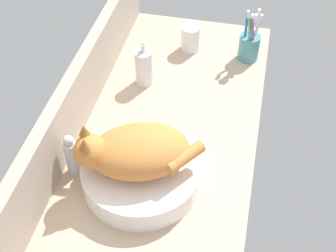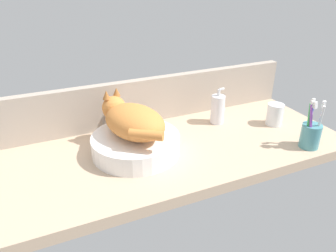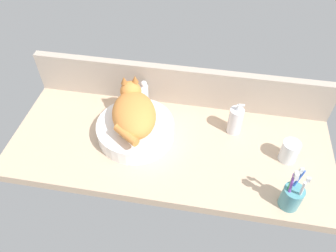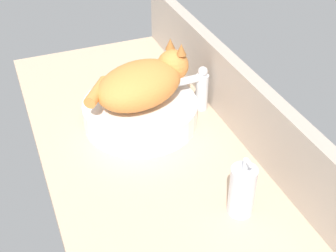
% 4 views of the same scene
% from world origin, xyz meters
% --- Properties ---
extents(ground_plane, '(1.30, 0.54, 0.04)m').
position_xyz_m(ground_plane, '(0.00, 0.00, -0.02)').
color(ground_plane, tan).
extents(backsplash_panel, '(1.30, 0.04, 0.19)m').
position_xyz_m(backsplash_panel, '(0.00, 0.25, 0.09)').
color(backsplash_panel, '#AD9E8E').
rests_on(backsplash_panel, ground_plane).
extents(sink_basin, '(0.31, 0.31, 0.07)m').
position_xyz_m(sink_basin, '(-0.14, 0.02, 0.03)').
color(sink_basin, white).
rests_on(sink_basin, ground_plane).
extents(cat, '(0.24, 0.31, 0.14)m').
position_xyz_m(cat, '(-0.15, 0.03, 0.13)').
color(cat, orange).
rests_on(cat, sink_basin).
extents(faucet, '(0.04, 0.12, 0.14)m').
position_xyz_m(faucet, '(-0.15, 0.19, 0.07)').
color(faucet, silver).
rests_on(faucet, ground_plane).
extents(soap_dispenser, '(0.06, 0.06, 0.15)m').
position_xyz_m(soap_dispenser, '(0.25, 0.11, 0.06)').
color(soap_dispenser, silver).
rests_on(soap_dispenser, ground_plane).
extents(toothbrush_cup, '(0.07, 0.07, 0.19)m').
position_xyz_m(toothbrush_cup, '(0.45, -0.20, 0.05)').
color(toothbrush_cup, teal).
rests_on(toothbrush_cup, ground_plane).
extents(water_glass, '(0.07, 0.07, 0.09)m').
position_xyz_m(water_glass, '(0.46, 0.00, 0.04)').
color(water_glass, white).
rests_on(water_glass, ground_plane).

